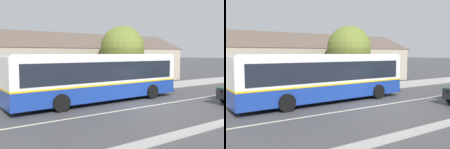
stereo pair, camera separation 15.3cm
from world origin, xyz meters
TOP-DOWN VIEW (x-y plane):
  - ground_plane at (0.00, 0.00)m, footprint 300.00×300.00m
  - sidewalk_far at (0.00, 6.00)m, footprint 60.00×3.00m
  - curb_near at (0.00, -4.75)m, footprint 60.00×0.50m
  - lane_divider_stripe at (0.00, 0.00)m, footprint 60.00×0.16m
  - community_building at (0.72, 13.74)m, footprint 26.54×8.74m
  - transit_bus at (-1.87, 2.90)m, footprint 12.02×3.01m
  - bench_down_street at (-4.39, 5.43)m, footprint 1.77×0.51m
  - street_tree_primary at (3.07, 6.96)m, footprint 3.94×3.94m

SIDE VIEW (x-z plane):
  - ground_plane at x=0.00m, z-range 0.00..0.00m
  - lane_divider_stripe at x=0.00m, z-range 0.00..0.01m
  - curb_near at x=0.00m, z-range 0.00..0.12m
  - sidewalk_far at x=0.00m, z-range 0.00..0.15m
  - bench_down_street at x=-4.39m, z-range 0.10..1.04m
  - transit_bus at x=-1.87m, z-range 0.12..3.27m
  - community_building at x=0.72m, z-range -1.28..5.16m
  - street_tree_primary at x=3.07m, z-range 0.85..6.51m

